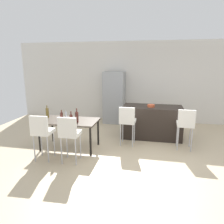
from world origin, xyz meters
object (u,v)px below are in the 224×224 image
kitchen_island (152,122)px  wine_glass_end (66,112)px  dining_chair_far (69,132)px  wine_bottle_corner (62,117)px  bar_chair_middle (186,123)px  wine_glass_right (45,117)px  dining_chair_near (42,130)px  bar_chair_left (127,120)px  wine_bottle_middle (77,117)px  refrigerator (114,97)px  dining_table (69,123)px  wine_glass_left (66,115)px  wine_bottle_near (47,113)px  wine_bottle_far (71,119)px  fruit_bowl (151,106)px

kitchen_island → wine_glass_end: size_ratio=9.68×
dining_chair_far → wine_glass_end: bearing=116.8°
wine_bottle_corner → wine_glass_end: bearing=102.6°
bar_chair_middle → wine_glass_right: bearing=-167.2°
kitchen_island → dining_chair_near: (-2.35, -2.01, 0.24)m
bar_chair_left → dining_chair_far: same height
bar_chair_left → bar_chair_middle: bearing=-0.0°
wine_glass_end → dining_chair_far: bearing=-63.2°
wine_bottle_middle → refrigerator: 2.78m
dining_chair_far → wine_bottle_corner: 0.73m
wine_glass_end → dining_chair_near: bearing=-95.4°
dining_table → wine_glass_left: wine_glass_left is taller
wine_bottle_near → wine_glass_end: size_ratio=1.87×
wine_glass_right → wine_glass_end: 0.66m
dining_chair_far → wine_bottle_far: (-0.15, 0.50, 0.15)m
wine_bottle_near → wine_glass_right: bearing=-69.2°
kitchen_island → fruit_bowl: fruit_bowl is taller
bar_chair_middle → refrigerator: bearing=135.7°
bar_chair_left → refrigerator: refrigerator is taller
kitchen_island → wine_glass_end: kitchen_island is taller
bar_chair_left → wine_glass_left: (-1.47, -0.49, 0.17)m
bar_chair_middle → wine_bottle_far: 2.78m
kitchen_island → wine_bottle_middle: bearing=-141.7°
wine_glass_left → wine_glass_end: (-0.15, 0.33, 0.00)m
refrigerator → bar_chair_left: bearing=-70.5°
wine_bottle_near → wine_glass_right: wine_bottle_near is taller
kitchen_island → fruit_bowl: 0.50m
dining_chair_near → fruit_bowl: (2.31, 1.93, 0.26)m
dining_chair_near → refrigerator: refrigerator is taller
wine_bottle_far → dining_chair_far: bearing=-72.7°
wine_glass_left → refrigerator: refrigerator is taller
bar_chair_left → wine_bottle_corner: bearing=-156.5°
bar_chair_middle → wine_glass_left: bearing=-170.5°
bar_chair_middle → wine_bottle_near: 3.52m
wine_glass_end → refrigerator: size_ratio=0.09×
bar_chair_left → bar_chair_middle: size_ratio=1.00×
wine_bottle_corner → wine_glass_right: wine_bottle_corner is taller
dining_chair_far → wine_glass_left: bearing=117.7°
dining_chair_far → wine_bottle_middle: 0.64m
wine_bottle_corner → wine_bottle_middle: size_ratio=0.86×
kitchen_island → refrigerator: 1.99m
bar_chair_middle → dining_chair_far: size_ratio=1.00×
fruit_bowl → refrigerator: bearing=132.9°
kitchen_island → dining_chair_near: 3.10m
kitchen_island → wine_bottle_middle: size_ratio=4.80×
dining_chair_near → wine_bottle_far: bearing=45.6°
wine_bottle_far → wine_bottle_corner: size_ratio=0.99×
bar_chair_left → wine_bottle_far: (-1.24, -0.73, 0.15)m
wine_glass_left → wine_glass_right: size_ratio=1.00×
dining_table → wine_bottle_corner: size_ratio=4.72×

